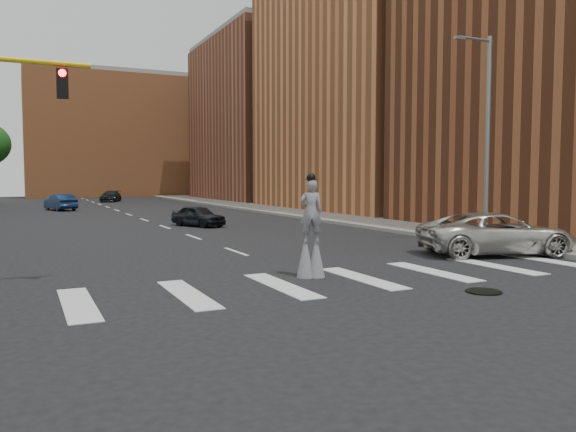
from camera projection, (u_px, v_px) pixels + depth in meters
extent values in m
plane|color=black|center=(341.00, 288.00, 14.74)|extent=(160.00, 160.00, 0.00)
cube|color=slate|center=(313.00, 214.00, 42.62)|extent=(5.00, 90.00, 0.18)
cylinder|color=black|center=(484.00, 292.00, 14.23)|extent=(0.90, 0.90, 0.04)
cube|color=#CC7340|center=(381.00, 76.00, 50.37)|extent=(16.00, 22.00, 24.00)
cube|color=brown|center=(273.00, 122.00, 72.12)|extent=(16.00, 22.00, 20.00)
cube|color=#CC7340|center=(116.00, 138.00, 86.93)|extent=(26.00, 14.00, 18.00)
cylinder|color=slate|center=(487.00, 141.00, 24.56)|extent=(0.20, 0.20, 9.00)
cylinder|color=slate|center=(476.00, 39.00, 23.91)|extent=(1.80, 0.12, 0.12)
cube|color=slate|center=(460.00, 38.00, 23.53)|extent=(0.50, 0.18, 0.12)
cube|color=black|center=(62.00, 84.00, 14.28)|extent=(0.28, 0.18, 0.75)
cylinder|color=#FF0C0C|center=(62.00, 73.00, 14.18)|extent=(0.18, 0.06, 0.18)
cylinder|color=#332214|center=(316.00, 260.00, 16.37)|extent=(0.07, 0.07, 1.00)
cylinder|color=#332214|center=(305.00, 260.00, 16.32)|extent=(0.07, 0.07, 1.00)
cone|color=slate|center=(316.00, 256.00, 16.36)|extent=(0.52, 0.52, 1.25)
cone|color=slate|center=(305.00, 256.00, 16.31)|extent=(0.52, 0.52, 1.25)
imported|color=slate|center=(311.00, 212.00, 16.25)|extent=(0.78, 0.63, 1.85)
sphere|color=black|center=(311.00, 178.00, 16.18)|extent=(0.26, 0.26, 0.26)
cylinder|color=black|center=(311.00, 179.00, 16.18)|extent=(0.34, 0.34, 0.02)
cube|color=yellow|center=(310.00, 194.00, 16.35)|extent=(0.22, 0.05, 0.10)
imported|color=beige|center=(497.00, 234.00, 21.07)|extent=(6.27, 4.27, 1.59)
imported|color=black|center=(198.00, 216.00, 33.16)|extent=(2.87, 3.93, 1.24)
imported|color=#15274B|center=(60.00, 202.00, 48.97)|extent=(2.67, 4.63, 1.44)
imported|color=black|center=(111.00, 196.00, 66.03)|extent=(3.25, 4.82, 1.30)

